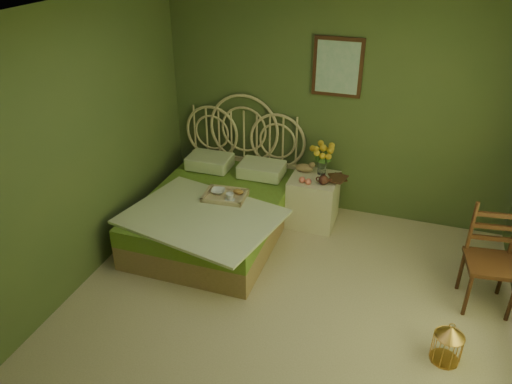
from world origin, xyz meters
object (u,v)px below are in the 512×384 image
(chair, at_px, (493,252))
(birdcage, at_px, (448,344))
(nightstand, at_px, (314,194))
(bed, at_px, (217,209))

(chair, distance_m, birdcage, 1.02)
(chair, bearing_deg, birdcage, -116.67)
(chair, xyz_separation_m, birdcage, (-0.32, -0.90, -0.37))
(birdcage, bearing_deg, nightstand, 130.94)
(nightstand, relative_size, chair, 1.04)
(bed, relative_size, chair, 2.21)
(bed, height_order, nightstand, bed)
(bed, bearing_deg, chair, -5.49)
(birdcage, bearing_deg, chair, 70.62)
(bed, height_order, chair, bed)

